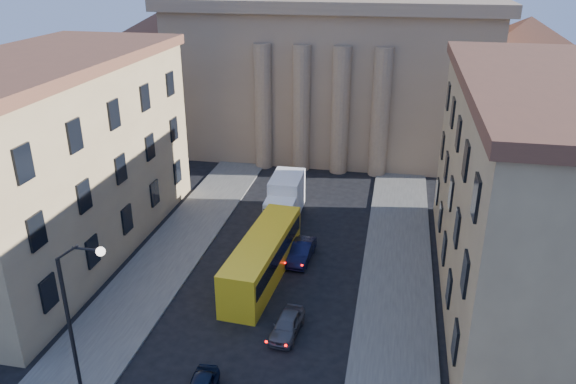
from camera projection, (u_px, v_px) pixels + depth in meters
name	position (u px, v px, depth m)	size (l,w,h in m)	color
sidewalk_left	(145.00, 286.00, 38.60)	(5.00, 60.00, 0.15)	#4E4D48
sidewalk_right	(395.00, 315.00, 35.55)	(5.00, 60.00, 0.15)	#4E4D48
church	(337.00, 39.00, 66.27)	(68.02, 28.76, 36.60)	#8A7055
building_left	(49.00, 158.00, 40.87)	(11.60, 26.60, 14.70)	tan
building_right	(545.00, 194.00, 34.75)	(11.60, 26.60, 14.70)	tan
street_lamp	(76.00, 308.00, 27.26)	(2.62, 0.44, 8.83)	black
car_right_far	(287.00, 325.00, 33.67)	(1.49, 3.70, 1.26)	#4F4E53
car_right_distant	(301.00, 252.00, 41.81)	(1.44, 4.14, 1.36)	black
city_bus	(263.00, 256.00, 39.13)	(3.37, 11.36, 3.16)	yellow
box_truck	(285.00, 200.00, 48.23)	(2.62, 6.43, 3.51)	white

